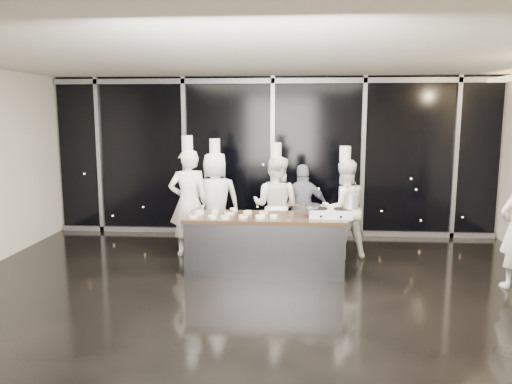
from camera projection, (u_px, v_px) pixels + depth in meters
ground at (261, 292)px, 6.96m from camera, size 9.00×9.00×0.00m
room_shell at (275, 130)px, 6.60m from camera, size 9.02×7.02×3.21m
window_wall at (273, 157)px, 10.09m from camera, size 8.90×0.11×3.20m
demo_counter at (265, 244)px, 7.78m from camera, size 2.46×0.86×0.90m
stove at (330, 213)px, 7.60m from camera, size 0.65×0.43×0.14m
frying_pan at (310, 206)px, 7.63m from camera, size 0.53×0.31×0.05m
stock_pot at (351, 201)px, 7.54m from camera, size 0.23×0.23×0.22m
prep_bowls at (228, 214)px, 7.75m from camera, size 1.35×0.72×0.05m
squeeze_bottle at (197, 204)px, 8.12m from camera, size 0.06×0.06×0.22m
chef_far_left at (188, 201)px, 8.67m from camera, size 0.79×0.65×2.09m
chef_left at (215, 200)px, 9.02m from camera, size 0.97×0.74×2.02m
chef_center at (276, 205)px, 8.67m from camera, size 1.00×0.87×1.97m
guest at (303, 208)px, 8.95m from camera, size 0.96×0.49×1.57m
chef_right at (344, 209)px, 8.51m from camera, size 0.99×0.87×1.93m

